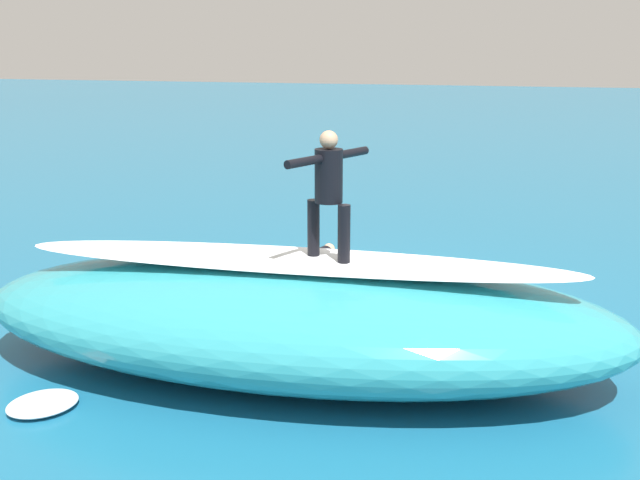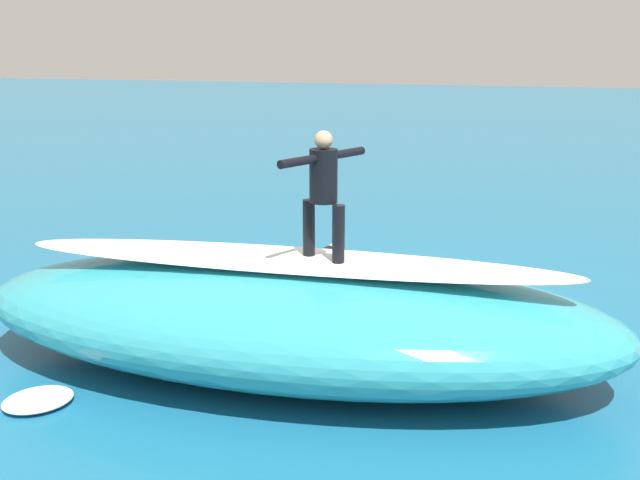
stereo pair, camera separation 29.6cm
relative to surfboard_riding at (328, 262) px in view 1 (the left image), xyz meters
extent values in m
plane|color=#196084|center=(-0.22, -2.32, -1.37)|extent=(120.00, 120.00, 0.00)
ellipsoid|color=teal|center=(0.40, 0.02, -0.70)|extent=(7.94, 3.54, 1.33)
ellipsoid|color=white|center=(0.40, 0.02, 0.00)|extent=(6.66, 1.46, 0.08)
ellipsoid|color=silver|center=(0.00, 0.00, 0.00)|extent=(1.95, 1.21, 0.08)
cylinder|color=black|center=(0.20, -0.09, 0.37)|extent=(0.14, 0.14, 0.66)
cylinder|color=black|center=(-0.20, 0.09, 0.37)|extent=(0.14, 0.14, 0.66)
cylinder|color=black|center=(0.00, 0.00, 1.00)|extent=(0.42, 0.42, 0.60)
sphere|color=tan|center=(0.00, 0.00, 1.40)|extent=(0.20, 0.20, 0.20)
cylinder|color=black|center=(0.17, 0.39, 1.21)|extent=(0.30, 0.53, 0.09)
cylinder|color=black|center=(-0.17, -0.39, 1.21)|extent=(0.30, 0.53, 0.09)
ellipsoid|color=#EAE5C6|center=(1.21, -3.75, -1.32)|extent=(0.98, 1.98, 0.09)
cylinder|color=black|center=(1.21, -3.75, -1.12)|extent=(0.50, 0.87, 0.29)
sphere|color=tan|center=(1.08, -4.24, -1.07)|extent=(0.21, 0.21, 0.21)
cylinder|color=black|center=(1.32, -3.00, -1.20)|extent=(0.31, 0.70, 0.13)
cylinder|color=black|center=(1.49, -3.04, -1.20)|extent=(0.31, 0.70, 0.13)
ellipsoid|color=white|center=(-1.59, -0.66, -1.28)|extent=(0.58, 0.83, 0.17)
ellipsoid|color=white|center=(2.72, 1.68, -1.30)|extent=(0.97, 0.98, 0.12)
camera|label=1|loc=(-2.03, 7.89, 2.43)|focal=41.82mm
camera|label=2|loc=(-2.31, 7.81, 2.43)|focal=41.82mm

